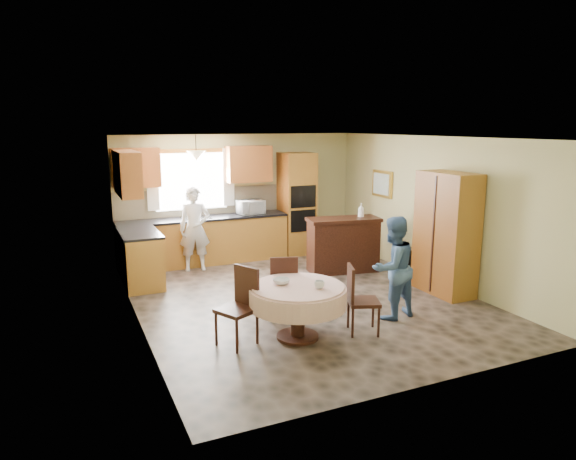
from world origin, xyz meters
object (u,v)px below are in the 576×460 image
(chair_left, at_px, (241,302))
(dining_table, at_px, (298,297))
(chair_right, at_px, (358,296))
(person_sink, at_px, (195,229))
(sideboard, at_px, (343,246))
(oven_tower, at_px, (297,204))
(person_dining, at_px, (393,268))
(chair_back, at_px, (283,284))
(cupboard, at_px, (446,234))

(chair_left, bearing_deg, dining_table, 50.27)
(chair_right, bearing_deg, dining_table, 99.79)
(dining_table, distance_m, chair_right, 0.81)
(chair_left, height_order, person_sink, person_sink)
(sideboard, bearing_deg, chair_left, -131.36)
(oven_tower, distance_m, chair_right, 4.35)
(dining_table, bearing_deg, sideboard, 49.46)
(oven_tower, xyz_separation_m, person_sink, (-2.28, -0.39, -0.27))
(person_dining, bearing_deg, sideboard, -114.00)
(person_sink, bearing_deg, oven_tower, 18.50)
(oven_tower, height_order, chair_left, oven_tower)
(oven_tower, distance_m, person_sink, 2.33)
(chair_right, height_order, person_sink, person_sink)
(sideboard, relative_size, chair_back, 1.43)
(chair_back, bearing_deg, oven_tower, -100.88)
(oven_tower, bearing_deg, dining_table, -114.95)
(person_sink, bearing_deg, chair_right, -63.59)
(oven_tower, relative_size, cupboard, 1.08)
(chair_left, distance_m, person_sink, 3.49)
(chair_left, relative_size, person_dining, 0.66)
(cupboard, xyz_separation_m, person_sink, (-3.35, 2.95, -0.19))
(dining_table, xyz_separation_m, person_sink, (-0.41, 3.63, 0.24))
(chair_left, height_order, chair_right, chair_left)
(dining_table, relative_size, chair_right, 1.36)
(chair_right, distance_m, person_sink, 3.99)
(dining_table, bearing_deg, chair_right, -11.34)
(chair_left, xyz_separation_m, person_sink, (0.30, 3.47, 0.25))
(sideboard, height_order, chair_back, sideboard)
(dining_table, distance_m, chair_left, 0.72)
(oven_tower, height_order, sideboard, oven_tower)
(cupboard, height_order, person_sink, cupboard)
(oven_tower, distance_m, chair_back, 3.82)
(oven_tower, distance_m, dining_table, 4.47)
(sideboard, xyz_separation_m, cupboard, (0.87, -1.73, 0.51))
(sideboard, relative_size, person_sink, 0.84)
(chair_right, bearing_deg, chair_back, 60.87)
(chair_left, distance_m, person_dining, 2.23)
(person_dining, bearing_deg, cupboard, -168.82)
(person_dining, bearing_deg, chair_left, -11.96)
(chair_right, xyz_separation_m, person_sink, (-1.20, 3.79, 0.28))
(oven_tower, xyz_separation_m, cupboard, (1.07, -3.34, -0.08))
(dining_table, height_order, chair_right, chair_right)
(chair_left, bearing_deg, person_sink, 148.52)
(person_dining, bearing_deg, person_sink, -71.94)
(dining_table, bearing_deg, oven_tower, 65.05)
(person_sink, bearing_deg, chair_back, -71.49)
(cupboard, height_order, chair_right, cupboard)
(oven_tower, height_order, cupboard, oven_tower)
(person_sink, relative_size, person_dining, 1.08)
(oven_tower, distance_m, chair_left, 4.67)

